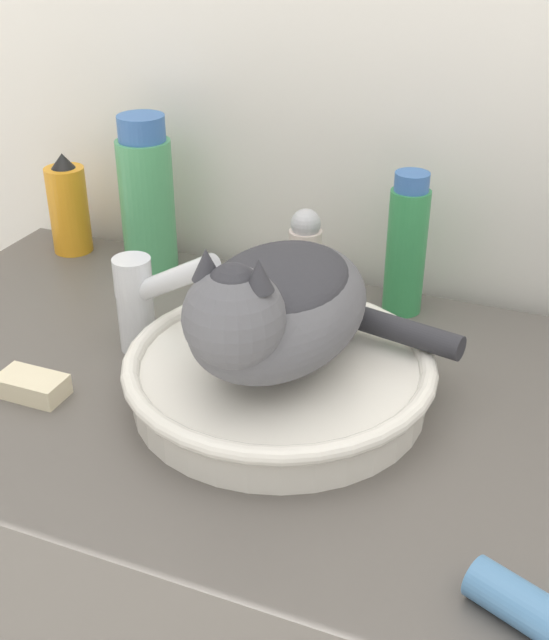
# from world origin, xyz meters

# --- Properties ---
(wall_back) EXTENTS (8.00, 0.05, 2.40)m
(wall_back) POSITION_xyz_m (0.00, 0.64, 1.20)
(wall_back) COLOR silver
(wall_back) RESTS_ON ground_plane
(sink_basin) EXTENTS (0.34, 0.34, 0.06)m
(sink_basin) POSITION_xyz_m (-0.02, 0.28, 0.92)
(sink_basin) COLOR white
(sink_basin) RESTS_ON vanity_counter
(cat) EXTENTS (0.28, 0.28, 0.16)m
(cat) POSITION_xyz_m (-0.02, 0.27, 1.01)
(cat) COLOR #56565B
(cat) RESTS_ON sink_basin
(faucet) EXTENTS (0.15, 0.06, 0.15)m
(faucet) POSITION_xyz_m (-0.21, 0.31, 0.96)
(faucet) COLOR silver
(faucet) RESTS_ON vanity_counter
(mouthwash_bottle) EXTENTS (0.08, 0.08, 0.22)m
(mouthwash_bottle) POSITION_xyz_m (-0.33, 0.53, 1.00)
(mouthwash_bottle) COLOR #4CA366
(mouthwash_bottle) RESTS_ON vanity_counter
(shampoo_bottle_tall) EXTENTS (0.05, 0.05, 0.19)m
(shampoo_bottle_tall) POSITION_xyz_m (0.05, 0.53, 0.98)
(shampoo_bottle_tall) COLOR #338C4C
(shampoo_bottle_tall) RESTS_ON vanity_counter
(spray_bottle_trigger) EXTENTS (0.06, 0.06, 0.15)m
(spray_bottle_trigger) POSITION_xyz_m (-0.47, 0.53, 0.96)
(spray_bottle_trigger) COLOR orange
(spray_bottle_trigger) RESTS_ON vanity_counter
(deodorant_stick) EXTENTS (0.05, 0.05, 0.12)m
(deodorant_stick) POSITION_xyz_m (-0.09, 0.53, 0.95)
(deodorant_stick) COLOR silver
(deodorant_stick) RESTS_ON vanity_counter
(soap_bar) EXTENTS (0.08, 0.04, 0.02)m
(soap_bar) POSITION_xyz_m (-0.28, 0.18, 0.90)
(soap_bar) COLOR beige
(soap_bar) RESTS_ON vanity_counter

